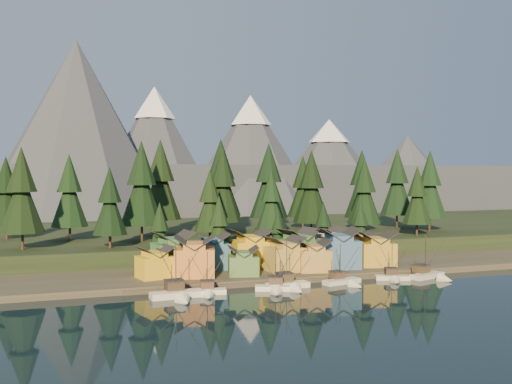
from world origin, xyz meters
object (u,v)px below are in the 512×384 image
object	(u,v)px
boat_5	(393,272)
house_front_0	(155,261)
house_back_1	(212,250)
boat_3	(290,278)
boat_6	(431,270)
boat_4	(345,276)
boat_1	(208,286)
boat_0	(178,287)
boat_2	(276,282)
house_front_1	(195,255)
house_back_0	(173,251)

from	to	relation	value
boat_5	house_front_0	bearing A→B (deg)	-173.27
house_back_1	boat_3	bearing A→B (deg)	-58.04
boat_6	boat_4	bearing A→B (deg)	160.71
house_front_0	boat_6	bearing A→B (deg)	-26.58
boat_5	house_front_0	size ratio (longest dim) A/B	1.15
boat_1	boat_6	xyz separation A→B (m)	(56.66, 0.20, 0.25)
boat_0	house_back_1	distance (m)	28.85
boat_2	boat_6	distance (m)	41.59
boat_0	boat_2	bearing A→B (deg)	-3.48
boat_0	boat_6	xyz separation A→B (m)	(63.33, 1.97, -0.16)
boat_0	boat_5	world-z (taller)	boat_0
boat_0	boat_4	distance (m)	39.88
boat_3	boat_4	size ratio (longest dim) A/B	1.12
boat_6	house_front_1	distance (m)	58.18
boat_3	house_back_1	xyz separation A→B (m)	(-12.11, 23.18, 3.99)
boat_0	boat_3	bearing A→B (deg)	-0.02
boat_1	boat_4	distance (m)	33.14
boat_4	house_back_0	bearing A→B (deg)	136.53
boat_1	house_front_1	xyz separation A→B (m)	(0.36, 14.21, 4.58)
boat_5	house_back_0	distance (m)	54.38
boat_0	house_front_1	xyz separation A→B (m)	(7.03, 15.98, 4.18)
boat_2	boat_4	size ratio (longest dim) A/B	1.01
boat_3	boat_0	bearing A→B (deg)	-179.01
boat_3	boat_5	distance (m)	27.51
boat_1	boat_3	size ratio (longest dim) A/B	0.84
boat_3	boat_5	world-z (taller)	boat_3
boat_5	house_front_1	distance (m)	48.20
house_back_1	boat_0	bearing A→B (deg)	-114.13
house_front_0	house_back_1	xyz separation A→B (m)	(15.97, 8.08, 0.91)
boat_0	house_back_1	xyz separation A→B (m)	(13.64, 25.11, 3.94)
boat_3	boat_5	xyz separation A→B (m)	(27.48, 1.10, -0.35)
boat_6	house_front_1	bearing A→B (deg)	147.71
boat_5	house_front_0	distance (m)	57.39
house_front_0	house_front_1	size ratio (longest dim) A/B	0.80
house_front_0	house_front_1	bearing A→B (deg)	-20.06
boat_5	house_back_0	xyz separation A→B (m)	(-49.98, 20.91, 4.75)
boat_0	boat_6	bearing A→B (deg)	-2.54
boat_2	boat_3	distance (m)	4.30
boat_0	house_back_1	size ratio (longest dim) A/B	1.39
house_front_0	house_back_1	bearing A→B (deg)	13.19
boat_3	boat_6	world-z (taller)	boat_3
boat_1	boat_2	bearing A→B (deg)	5.28
boat_4	house_back_0	distance (m)	42.72
house_front_1	boat_5	bearing A→B (deg)	-1.85
boat_1	house_front_0	bearing A→B (deg)	131.30
boat_3	boat_4	xyz separation A→B (m)	(14.06, 0.43, -0.44)
boat_0	house_back_1	bearing A→B (deg)	57.16
house_front_0	boat_1	bearing A→B (deg)	-73.13
boat_2	house_front_0	xyz separation A→B (m)	(-24.10, 16.71, 3.36)
boat_3	house_front_1	distance (m)	23.78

